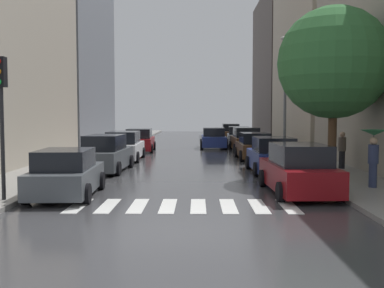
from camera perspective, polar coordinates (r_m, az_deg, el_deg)
ground_plane at (r=34.79m, az=-0.04°, el=-0.80°), size 28.00×72.00×0.04m
sidewalk_left at (r=35.46m, az=-10.60°, el=-0.63°), size 3.00×72.00×0.15m
sidewalk_right at (r=35.30m, az=10.57°, el=-0.64°), size 3.00×72.00×0.15m
crosswalk_stripes at (r=14.03m, az=-1.09°, el=-7.59°), size 6.75×2.20×0.01m
building_left_mid at (r=42.33m, az=-15.29°, el=11.06°), size 6.00×14.39×16.43m
building_right_mid at (r=41.03m, az=15.88°, el=10.87°), size 6.00×16.07×15.85m
building_right_far at (r=57.58m, az=11.39°, el=9.21°), size 6.00×16.41×16.53m
parked_car_left_nearest at (r=16.04m, az=-15.15°, el=-3.60°), size 2.21×4.24×1.58m
parked_car_left_second at (r=22.52m, az=-10.50°, el=-1.26°), size 2.15×4.71×1.75m
parked_car_left_third at (r=27.66m, az=-8.33°, el=-0.34°), size 2.14×4.78×1.71m
parked_car_left_fourth at (r=33.73m, az=-6.43°, el=0.38°), size 2.22×4.49×1.66m
parked_car_right_nearest at (r=16.43m, az=12.88°, el=-3.18°), size 2.23×4.76×1.73m
parked_car_right_second at (r=21.98m, az=9.85°, el=-1.46°), size 2.18×4.32×1.67m
parked_car_right_third at (r=28.28m, az=7.62°, el=-0.33°), size 2.14×4.21×1.60m
parked_car_right_fourth at (r=34.14m, az=6.58°, el=0.48°), size 2.18×4.80×1.74m
parked_car_right_fifth at (r=40.04m, az=5.74°, el=0.91°), size 2.30×4.39×1.63m
parked_car_right_sixth at (r=46.40m, az=4.72°, el=1.35°), size 2.03×4.69×1.71m
car_midroad at (r=36.80m, az=2.64°, el=0.67°), size 2.08×4.42×1.63m
pedestrian_foreground at (r=17.61m, az=21.32°, el=-0.33°), size 0.92×0.92×2.04m
pedestrian_near_tree at (r=23.17m, az=17.88°, el=-0.61°), size 0.36×0.36×1.74m
street_tree_right at (r=20.62m, az=16.94°, el=9.47°), size 4.69×4.69×7.08m
traffic_light_left_corner at (r=15.10m, az=-22.33°, el=5.45°), size 0.30×0.42×4.30m
lamp_post_right at (r=27.90m, az=11.33°, el=6.70°), size 0.60×0.28×7.07m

